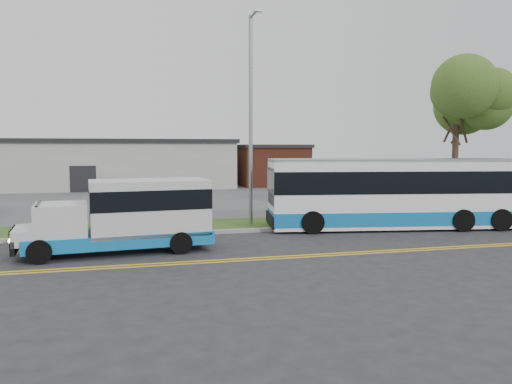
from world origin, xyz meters
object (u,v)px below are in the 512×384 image
object	(u,v)px
tree_east	(457,98)
transit_bus	(394,193)
streetlight_near	(251,113)
shuttle_bus	(131,214)

from	to	relation	value
tree_east	transit_bus	world-z (taller)	tree_east
tree_east	streetlight_near	world-z (taller)	streetlight_near
transit_bus	streetlight_near	bearing A→B (deg)	170.20
tree_east	transit_bus	xyz separation A→B (m)	(-4.86, -2.40, -4.62)
tree_east	shuttle_bus	distance (m)	17.78
shuttle_bus	transit_bus	world-z (taller)	transit_bus
streetlight_near	transit_bus	distance (m)	7.45
streetlight_near	tree_east	bearing A→B (deg)	1.42
shuttle_bus	tree_east	bearing A→B (deg)	10.96
shuttle_bus	transit_bus	size ratio (longest dim) A/B	0.58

